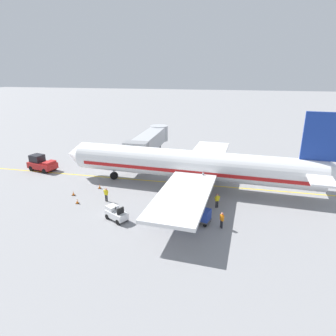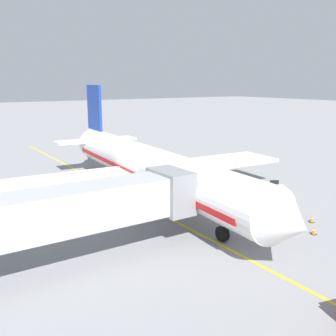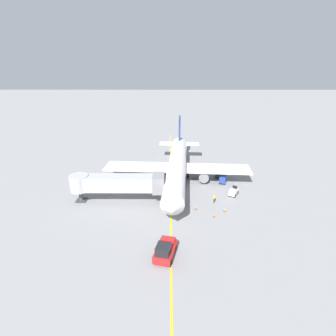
% 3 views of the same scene
% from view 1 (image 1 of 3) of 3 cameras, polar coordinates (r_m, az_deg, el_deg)
% --- Properties ---
extents(ground_plane, '(400.00, 400.00, 0.00)m').
position_cam_1_polar(ground_plane, '(40.34, 2.73, -3.02)').
color(ground_plane, gray).
extents(gate_lead_in_line, '(0.24, 80.00, 0.01)m').
position_cam_1_polar(gate_lead_in_line, '(40.34, 2.73, -3.02)').
color(gate_lead_in_line, gold).
rests_on(gate_lead_in_line, ground).
extents(parked_airliner, '(30.28, 37.34, 10.63)m').
position_cam_1_polar(parked_airliner, '(37.79, 4.95, 0.54)').
color(parked_airliner, white).
rests_on(parked_airliner, ground).
extents(jet_bridge, '(16.49, 3.50, 4.98)m').
position_cam_1_polar(jet_bridge, '(49.54, -3.65, 5.31)').
color(jet_bridge, '#A8AAAF').
rests_on(jet_bridge, ground).
extents(pushback_tractor, '(3.14, 4.78, 2.40)m').
position_cam_1_polar(pushback_tractor, '(49.31, -23.63, 0.83)').
color(pushback_tractor, '#B21E1E').
rests_on(pushback_tractor, ground).
extents(baggage_tug_lead, '(2.27, 2.77, 1.62)m').
position_cam_1_polar(baggage_tug_lead, '(31.10, -10.22, -8.83)').
color(baggage_tug_lead, silver).
rests_on(baggage_tug_lead, ground).
extents(baggage_cart_front, '(1.86, 2.98, 1.58)m').
position_cam_1_polar(baggage_cart_front, '(30.30, 0.27, -8.78)').
color(baggage_cart_front, '#4C4C51').
rests_on(baggage_cart_front, ground).
extents(baggage_cart_second_in_train, '(1.86, 2.98, 1.58)m').
position_cam_1_polar(baggage_cart_second_in_train, '(30.13, 6.26, -9.07)').
color(baggage_cart_second_in_train, '#4C4C51').
rests_on(baggage_cart_second_in_train, ground).
extents(ground_crew_wing_walker, '(0.31, 0.73, 1.69)m').
position_cam_1_polar(ground_crew_wing_walker, '(35.36, -12.09, -5.01)').
color(ground_crew_wing_walker, '#232328').
rests_on(ground_crew_wing_walker, ground).
extents(ground_crew_loader, '(0.45, 0.67, 1.69)m').
position_cam_1_polar(ground_crew_loader, '(33.52, 9.65, -6.22)').
color(ground_crew_loader, '#232328').
rests_on(ground_crew_loader, ground).
extents(ground_crew_marshaller, '(0.63, 0.51, 1.69)m').
position_cam_1_polar(ground_crew_marshaller, '(29.52, 10.55, -9.91)').
color(ground_crew_marshaller, '#232328').
rests_on(ground_crew_marshaller, ground).
extents(safety_cone_nose_left, '(0.36, 0.36, 0.59)m').
position_cam_1_polar(safety_cone_nose_left, '(39.51, -13.32, -3.56)').
color(safety_cone_nose_left, black).
rests_on(safety_cone_nose_left, ground).
extents(safety_cone_nose_right, '(0.36, 0.36, 0.59)m').
position_cam_1_polar(safety_cone_nose_right, '(38.31, -18.14, -4.74)').
color(safety_cone_nose_right, black).
rests_on(safety_cone_nose_right, ground).
extents(safety_cone_wing_tip, '(0.36, 0.36, 0.59)m').
position_cam_1_polar(safety_cone_wing_tip, '(35.93, -17.44, -6.26)').
color(safety_cone_wing_tip, black).
rests_on(safety_cone_wing_tip, ground).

